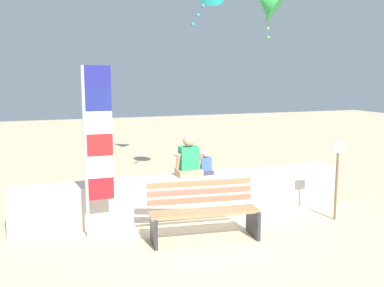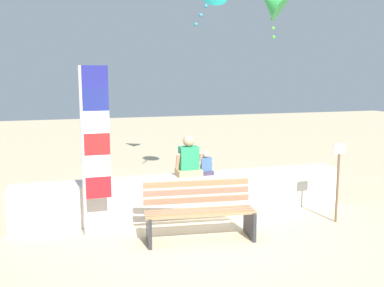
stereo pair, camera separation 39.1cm
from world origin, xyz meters
TOP-DOWN VIEW (x-y plane):
  - ground_plane at (0.00, 0.00)m, footprint 40.00×40.00m
  - seawall_ledge at (0.00, 1.09)m, footprint 6.17×0.57m
  - park_bench at (-0.17, -0.16)m, footprint 1.77×0.80m
  - person_adult at (0.04, 1.09)m, footprint 0.50×0.36m
  - person_child at (0.37, 1.09)m, footprint 0.29×0.22m
  - flag_banner at (-1.73, 0.46)m, footprint 0.45×0.05m
  - kite_green at (2.20, 2.20)m, footprint 0.96×0.93m
  - sign_post at (2.36, -0.14)m, footprint 0.24×0.04m

SIDE VIEW (x-z plane):
  - ground_plane at x=0.00m, z-range 0.00..0.00m
  - seawall_ledge at x=0.00m, z-range 0.00..0.71m
  - park_bench at x=-0.17m, z-range -0.02..0.86m
  - sign_post at x=2.36m, z-range 0.12..1.52m
  - person_child at x=0.37m, z-range 0.66..1.11m
  - person_adult at x=0.04m, z-range 0.63..1.39m
  - flag_banner at x=-1.73m, z-range 0.20..2.90m
  - kite_green at x=2.20m, z-range 3.53..4.68m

